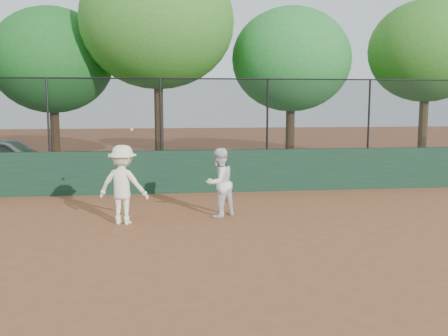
{
  "coord_description": "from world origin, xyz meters",
  "views": [
    {
      "loc": [
        -0.43,
        -7.91,
        2.57
      ],
      "look_at": [
        0.8,
        2.2,
        1.2
      ],
      "focal_mm": 40.0,
      "sensor_mm": 36.0,
      "label": 1
    }
  ],
  "objects": [
    {
      "name": "ground",
      "position": [
        0.0,
        0.0,
        0.0
      ],
      "size": [
        80.0,
        80.0,
        0.0
      ],
      "primitive_type": "plane",
      "color": "brown",
      "rests_on": "ground"
    },
    {
      "name": "back_wall",
      "position": [
        0.0,
        6.0,
        0.6
      ],
      "size": [
        26.0,
        0.2,
        1.2
      ],
      "primitive_type": "cube",
      "color": "#1A3A26",
      "rests_on": "ground"
    },
    {
      "name": "grass_strip",
      "position": [
        0.0,
        12.0,
        0.0
      ],
      "size": [
        36.0,
        12.0,
        0.01
      ],
      "primitive_type": "cube",
      "color": "#2C531A",
      "rests_on": "ground"
    },
    {
      "name": "parked_car",
      "position": [
        -5.42,
        8.44,
        0.74
      ],
      "size": [
        4.36,
        1.82,
        1.48
      ],
      "primitive_type": "imported",
      "rotation": [
        0.0,
        0.0,
        1.55
      ],
      "color": "#B7BDC1",
      "rests_on": "ground"
    },
    {
      "name": "player_second",
      "position": [
        0.79,
        2.97,
        0.77
      ],
      "size": [
        0.95,
        0.92,
        1.54
      ],
      "primitive_type": "imported",
      "rotation": [
        0.0,
        0.0,
        3.8
      ],
      "color": "white",
      "rests_on": "ground"
    },
    {
      "name": "player_main",
      "position": [
        -1.29,
        2.56,
        0.83
      ],
      "size": [
        1.22,
        0.93,
        2.04
      ],
      "color": "white",
      "rests_on": "ground"
    },
    {
      "name": "fence_assembly",
      "position": [
        -0.03,
        6.0,
        2.24
      ],
      "size": [
        26.0,
        0.06,
        2.0
      ],
      "color": "black",
      "rests_on": "back_wall"
    },
    {
      "name": "tree_1",
      "position": [
        -4.75,
        12.8,
        4.15
      ],
      "size": [
        4.79,
        4.36,
        6.23
      ],
      "color": "#422917",
      "rests_on": "ground"
    },
    {
      "name": "tree_2",
      "position": [
        -0.59,
        11.51,
        5.51
      ],
      "size": [
        5.81,
        5.28,
        8.03
      ],
      "color": "#483119",
      "rests_on": "ground"
    },
    {
      "name": "tree_3",
      "position": [
        4.74,
        12.09,
        4.22
      ],
      "size": [
        4.83,
        4.39,
        6.31
      ],
      "color": "#412915",
      "rests_on": "ground"
    },
    {
      "name": "tree_4",
      "position": [
        10.04,
        11.22,
        4.52
      ],
      "size": [
        4.66,
        4.23,
        6.55
      ],
      "color": "#4A321A",
      "rests_on": "ground"
    }
  ]
}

